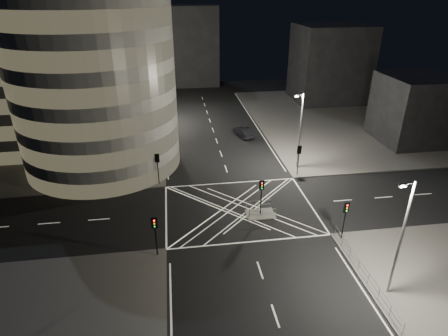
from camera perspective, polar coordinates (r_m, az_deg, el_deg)
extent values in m
plane|color=black|center=(41.46, 2.36, -6.19)|extent=(120.00, 120.00, 0.00)
cube|color=#514E4C|center=(68.96, -26.67, 4.63)|extent=(42.00, 42.00, 0.15)
cube|color=#514E4C|center=(74.35, 21.10, 7.12)|extent=(42.00, 42.00, 0.15)
cube|color=slate|center=(40.56, 5.54, -6.99)|extent=(3.00, 2.00, 0.15)
cylinder|color=gray|center=(50.19, -19.33, 13.82)|extent=(20.00, 20.00, 25.00)
cube|color=gray|center=(62.24, -27.13, 14.64)|extent=(20.00, 18.00, 25.00)
cube|color=gray|center=(78.68, -20.22, 16.62)|extent=(24.00, 16.00, 22.00)
cube|color=black|center=(82.52, 15.83, 15.10)|extent=(14.00, 12.00, 15.00)
cube|color=black|center=(64.59, 27.08, 8.03)|extent=(10.00, 10.00, 10.00)
cube|color=black|center=(93.35, -6.80, 17.90)|extent=(18.00, 8.00, 18.00)
cylinder|color=black|center=(48.09, -11.98, 0.49)|extent=(0.32, 0.32, 3.29)
ellipsoid|color=black|center=(46.98, -12.29, 3.54)|extent=(4.14, 4.14, 4.76)
cylinder|color=black|center=(53.52, -11.70, 3.36)|extent=(0.32, 0.32, 3.52)
ellipsoid|color=black|center=(52.42, -12.01, 6.50)|extent=(4.95, 4.95, 5.69)
cylinder|color=black|center=(59.09, -11.46, 5.63)|extent=(0.32, 0.32, 3.61)
ellipsoid|color=black|center=(58.17, -11.71, 8.27)|extent=(3.87, 3.87, 4.45)
cylinder|color=black|center=(64.69, -11.28, 7.62)|extent=(0.32, 0.32, 3.97)
ellipsoid|color=black|center=(63.76, -11.53, 10.38)|extent=(4.56, 4.56, 5.25)
cylinder|color=black|center=(70.56, -11.07, 8.74)|extent=(0.32, 0.32, 2.91)
ellipsoid|color=black|center=(69.87, -11.25, 10.69)|extent=(3.79, 3.79, 4.36)
cylinder|color=black|center=(46.07, -9.98, -0.71)|extent=(0.12, 0.12, 3.00)
cube|color=black|center=(45.23, -10.17, 1.49)|extent=(0.28, 0.22, 0.90)
cube|color=black|center=(45.23, -10.17, 1.49)|extent=(0.55, 0.04, 1.10)
cylinder|color=black|center=(34.46, -10.30, -10.90)|extent=(0.12, 0.12, 3.00)
cube|color=black|center=(33.33, -10.56, -8.22)|extent=(0.28, 0.22, 0.90)
cube|color=black|center=(33.33, -10.56, -8.22)|extent=(0.55, 0.04, 1.10)
cylinder|color=black|center=(48.54, 11.21, 0.63)|extent=(0.12, 0.12, 3.00)
cube|color=black|center=(47.75, 11.41, 2.74)|extent=(0.28, 0.22, 0.90)
cube|color=black|center=(47.75, 11.41, 2.74)|extent=(0.55, 0.04, 1.10)
cylinder|color=black|center=(37.70, 17.75, -8.25)|extent=(0.12, 0.12, 3.00)
cube|color=black|center=(36.68, 18.16, -5.73)|extent=(0.28, 0.22, 0.90)
cube|color=black|center=(36.68, 18.16, -5.73)|extent=(0.55, 0.04, 1.10)
cylinder|color=black|center=(39.72, 5.64, -5.09)|extent=(0.12, 0.12, 3.00)
cube|color=black|center=(38.75, 5.76, -2.62)|extent=(0.28, 0.22, 0.90)
cube|color=black|center=(38.75, 5.76, -2.62)|extent=(0.55, 0.04, 1.10)
cylinder|color=slate|center=(49.49, -11.02, 5.56)|extent=(0.20, 0.20, 10.00)
cylinder|color=slate|center=(48.02, -10.97, 11.02)|extent=(0.90, 0.10, 0.10)
cube|color=slate|center=(48.02, -10.42, 10.94)|extent=(0.50, 0.25, 0.18)
cube|color=white|center=(48.05, -10.41, 10.81)|extent=(0.42, 0.20, 0.05)
cylinder|color=slate|center=(66.66, -10.55, 10.95)|extent=(0.20, 0.20, 10.00)
cylinder|color=slate|center=(65.57, -10.49, 15.06)|extent=(0.90, 0.10, 0.10)
cube|color=slate|center=(65.57, -10.08, 15.01)|extent=(0.50, 0.25, 0.18)
cube|color=white|center=(65.59, -10.07, 14.91)|extent=(0.42, 0.20, 0.05)
cylinder|color=slate|center=(49.33, 11.53, 5.44)|extent=(0.20, 0.20, 10.00)
cylinder|color=slate|center=(47.72, 11.54, 10.87)|extent=(0.90, 0.10, 0.10)
cube|color=slate|center=(47.60, 11.00, 10.76)|extent=(0.50, 0.25, 0.18)
cube|color=white|center=(47.63, 10.99, 10.63)|extent=(0.42, 0.20, 0.05)
cylinder|color=slate|center=(31.09, 25.31, -9.95)|extent=(0.20, 0.20, 10.00)
cylinder|color=slate|center=(28.47, 26.39, -2.11)|extent=(0.90, 0.10, 0.10)
cube|color=slate|center=(28.27, 25.59, -2.36)|extent=(0.50, 0.25, 0.18)
cube|color=white|center=(28.32, 25.55, -2.56)|extent=(0.42, 0.20, 0.05)
cube|color=slate|center=(34.35, 20.49, -14.56)|extent=(0.06, 11.70, 1.10)
cube|color=slate|center=(39.49, 5.88, -6.93)|extent=(2.80, 0.06, 1.10)
cube|color=slate|center=(40.96, 5.29, -5.58)|extent=(2.80, 0.06, 1.10)
imported|color=black|center=(60.74, 2.98, 5.50)|extent=(2.89, 4.92, 1.53)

